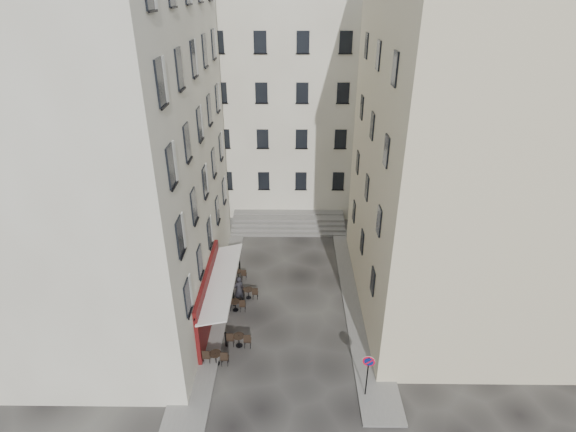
{
  "coord_description": "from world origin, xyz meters",
  "views": [
    {
      "loc": [
        0.31,
        -19.49,
        17.5
      ],
      "look_at": [
        0.06,
        4.0,
        5.44
      ],
      "focal_mm": 28.0,
      "sensor_mm": 36.0,
      "label": 1
    }
  ],
  "objects_px": {
    "bistro_table_a": "(216,357)",
    "pedestrian": "(239,290)",
    "bistro_table_b": "(239,339)",
    "no_parking_sign": "(368,369)"
  },
  "relations": [
    {
      "from": "bistro_table_b",
      "to": "pedestrian",
      "type": "height_order",
      "value": "pedestrian"
    },
    {
      "from": "bistro_table_b",
      "to": "bistro_table_a",
      "type": "bearing_deg",
      "value": -128.94
    },
    {
      "from": "no_parking_sign",
      "to": "bistro_table_a",
      "type": "distance_m",
      "value": 7.81
    },
    {
      "from": "bistro_table_b",
      "to": "pedestrian",
      "type": "relative_size",
      "value": 0.7
    },
    {
      "from": "no_parking_sign",
      "to": "bistro_table_a",
      "type": "bearing_deg",
      "value": 177.35
    },
    {
      "from": "bistro_table_a",
      "to": "pedestrian",
      "type": "distance_m",
      "value": 5.21
    },
    {
      "from": "no_parking_sign",
      "to": "pedestrian",
      "type": "bearing_deg",
      "value": 145.82
    },
    {
      "from": "no_parking_sign",
      "to": "bistro_table_a",
      "type": "xyz_separation_m",
      "value": [
        -7.44,
        1.98,
        -1.3
      ]
    },
    {
      "from": "bistro_table_a",
      "to": "pedestrian",
      "type": "bearing_deg",
      "value": 82.62
    },
    {
      "from": "bistro_table_a",
      "to": "pedestrian",
      "type": "xyz_separation_m",
      "value": [
        0.67,
        5.14,
        0.46
      ]
    }
  ]
}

